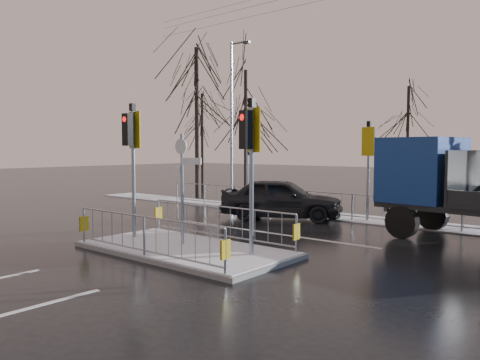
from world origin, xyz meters
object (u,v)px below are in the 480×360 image
Objects in this scene: car_far_lane at (281,199)px; street_lamp_left at (233,116)px; flatbed_truck at (452,185)px; traffic_island at (185,238)px.

street_lamp_left reaches higher than car_far_lane.
street_lamp_left reaches higher than flatbed_truck.
flatbed_truck is at bearing -13.96° from street_lamp_left.
car_far_lane is at bearing 101.81° from traffic_island.
street_lamp_left is at bearing 124.07° from traffic_island.
street_lamp_left is (-11.46, 2.85, 2.81)m from flatbed_truck.
traffic_island is 12.17m from street_lamp_left.
traffic_island reaches higher than flatbed_truck.
car_far_lane is at bearing -179.89° from flatbed_truck.
flatbed_truck is 0.86× the size of street_lamp_left.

